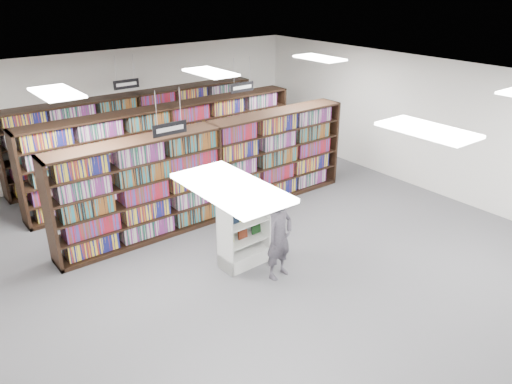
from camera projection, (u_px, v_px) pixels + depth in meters
floor at (272, 252)px, 9.68m from camera, size 12.00×12.00×0.00m
ceiling at (275, 87)px, 8.39m from camera, size 10.00×12.00×0.10m
wall_back at (132, 110)px, 13.39m from camera, size 10.00×0.10×3.20m
wall_right at (436, 128)px, 11.83m from camera, size 0.10×12.00×3.20m
bookshelf_row_near at (214, 172)px, 10.70m from camera, size 7.00×0.60×2.10m
bookshelf_row_mid at (169, 148)px, 12.16m from camera, size 7.00×0.60×2.10m
bookshelf_row_far at (138, 132)px, 13.39m from camera, size 7.00×0.60×2.10m
aisle_sign_left at (170, 128)px, 8.55m from camera, size 0.65×0.02×0.80m
aisle_sign_right at (242, 86)px, 11.67m from camera, size 0.65×0.02×0.80m
aisle_sign_center at (126, 83)px, 12.01m from camera, size 0.65×0.02×0.80m
troffer_front_left at (231, 188)px, 4.55m from camera, size 0.60×1.20×0.04m
troffer_front_center at (428, 130)px, 6.23m from camera, size 0.60×1.20×0.04m
troffer_back_left at (56, 93)px, 8.18m from camera, size 0.60×1.20×0.04m
troffer_back_center at (210, 72)px, 9.86m from camera, size 0.60×1.20×0.04m
troffer_back_right at (320, 58)px, 11.53m from camera, size 0.60×1.20×0.04m
endcap_display at (243, 242)px, 9.14m from camera, size 0.93×0.49×1.28m
open_book at (239, 201)px, 8.73m from camera, size 0.70×0.48×0.13m
shopper at (279, 237)px, 8.62m from camera, size 0.63×0.47×1.56m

